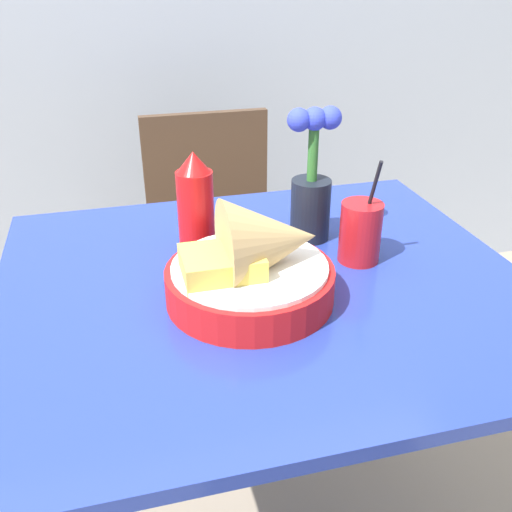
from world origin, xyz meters
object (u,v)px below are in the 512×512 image
food_basket (256,265)px  flower_vase (311,187)px  ketchup_bottle (195,204)px  drink_cup (360,234)px  chair_far_window (213,228)px

food_basket → flower_vase: size_ratio=1.05×
ketchup_bottle → drink_cup: drink_cup is taller
ketchup_bottle → drink_cup: bearing=-23.0°
drink_cup → flower_vase: bearing=116.7°
flower_vase → ketchup_bottle: bearing=178.2°
chair_far_window → flower_vase: size_ratio=3.20×
food_basket → chair_far_window: bearing=84.7°
food_basket → ketchup_bottle: ketchup_bottle is taller
drink_cup → flower_vase: size_ratio=0.77×
flower_vase → drink_cup: bearing=-63.3°
chair_far_window → flower_vase: flower_vase is taller
food_basket → flower_vase: 0.26m
food_basket → drink_cup: 0.24m
ketchup_bottle → flower_vase: (0.23, -0.01, 0.01)m
chair_far_window → drink_cup: size_ratio=4.17×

